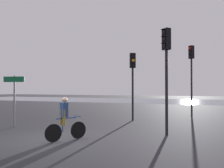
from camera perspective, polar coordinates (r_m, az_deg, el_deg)
name	(u,v)px	position (r m, az deg, el deg)	size (l,w,h in m)	color
ground_plane	(50,140)	(10.00, -13.92, -12.22)	(120.00, 120.00, 0.00)	#28282D
water_strip	(173,101)	(39.66, 13.83, -3.83)	(80.00, 16.00, 0.01)	slate
traffic_light_near_right	(166,61)	(10.72, 12.31, 5.19)	(0.41, 0.42, 4.47)	black
traffic_light_center	(133,73)	(15.23, 4.75, 2.44)	(0.40, 0.42, 4.11)	black
traffic_light_far_right	(191,68)	(18.06, 17.70, 3.57)	(0.41, 0.42, 4.91)	black
direction_sign_post	(14,93)	(13.48, -21.47, -2.03)	(1.07, 0.31, 2.60)	slate
cyclist	(65,119)	(9.57, -10.74, -7.77)	(0.87, 1.52, 1.62)	black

